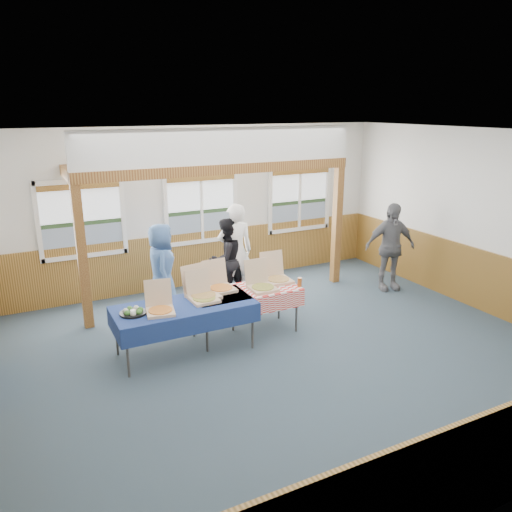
# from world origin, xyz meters

# --- Properties ---
(floor) EXTENTS (8.00, 8.00, 0.00)m
(floor) POSITION_xyz_m (0.00, 0.00, 0.00)
(floor) COLOR #2C3B47
(floor) RESTS_ON ground
(ceiling) EXTENTS (8.00, 8.00, 0.00)m
(ceiling) POSITION_xyz_m (0.00, 0.00, 3.20)
(ceiling) COLOR white
(ceiling) RESTS_ON wall_back
(wall_back) EXTENTS (8.00, 0.00, 8.00)m
(wall_back) POSITION_xyz_m (0.00, 3.50, 1.60)
(wall_back) COLOR silver
(wall_back) RESTS_ON floor
(wall_front) EXTENTS (8.00, 0.00, 8.00)m
(wall_front) POSITION_xyz_m (0.00, -3.50, 1.60)
(wall_front) COLOR silver
(wall_front) RESTS_ON floor
(wall_right) EXTENTS (0.00, 8.00, 8.00)m
(wall_right) POSITION_xyz_m (4.00, 0.00, 1.60)
(wall_right) COLOR silver
(wall_right) RESTS_ON floor
(wainscot_back) EXTENTS (7.98, 0.05, 1.10)m
(wainscot_back) POSITION_xyz_m (0.00, 3.48, 0.55)
(wainscot_back) COLOR brown
(wainscot_back) RESTS_ON floor
(wainscot_front) EXTENTS (7.98, 0.05, 1.10)m
(wainscot_front) POSITION_xyz_m (0.00, -3.48, 0.55)
(wainscot_front) COLOR brown
(wainscot_front) RESTS_ON floor
(wainscot_right) EXTENTS (0.05, 6.98, 1.10)m
(wainscot_right) POSITION_xyz_m (3.98, 0.00, 0.55)
(wainscot_right) COLOR brown
(wainscot_right) RESTS_ON floor
(window_left) EXTENTS (1.56, 0.10, 1.46)m
(window_left) POSITION_xyz_m (-2.30, 3.46, 1.68)
(window_left) COLOR white
(window_left) RESTS_ON wall_back
(window_mid) EXTENTS (1.56, 0.10, 1.46)m
(window_mid) POSITION_xyz_m (0.00, 3.46, 1.68)
(window_mid) COLOR white
(window_mid) RESTS_ON wall_back
(window_right) EXTENTS (1.56, 0.10, 1.46)m
(window_right) POSITION_xyz_m (2.30, 3.46, 1.68)
(window_right) COLOR white
(window_right) RESTS_ON wall_back
(post_left) EXTENTS (0.15, 0.15, 2.40)m
(post_left) POSITION_xyz_m (-2.50, 2.30, 1.20)
(post_left) COLOR #613115
(post_left) RESTS_ON floor
(post_right) EXTENTS (0.15, 0.15, 2.40)m
(post_right) POSITION_xyz_m (2.50, 2.30, 1.20)
(post_right) COLOR #613115
(post_right) RESTS_ON floor
(cross_beam) EXTENTS (5.15, 0.18, 0.18)m
(cross_beam) POSITION_xyz_m (0.00, 2.30, 2.49)
(cross_beam) COLOR #613115
(cross_beam) RESTS_ON post_left
(table_left) EXTENTS (2.14, 1.10, 0.76)m
(table_left) POSITION_xyz_m (-1.34, 0.72, 0.71)
(table_left) COLOR #383838
(table_left) RESTS_ON floor
(table_right) EXTENTS (1.90, 1.40, 0.76)m
(table_right) POSITION_xyz_m (-0.28, 0.86, 0.70)
(table_right) COLOR #383838
(table_right) RESTS_ON floor
(pizza_box_a) EXTENTS (0.46, 0.53, 0.42)m
(pizza_box_a) POSITION_xyz_m (-1.73, 0.61, 0.82)
(pizza_box_a) COLOR #D5AE8E
(pizza_box_a) RESTS_ON table_left
(pizza_box_b) EXTENTS (0.52, 0.59, 0.46)m
(pizza_box_b) POSITION_xyz_m (-1.00, 0.88, 0.83)
(pizza_box_b) COLOR #D5AE8E
(pizza_box_b) RESTS_ON table_left
(pizza_box_c) EXTENTS (0.40, 0.49, 0.42)m
(pizza_box_c) POSITION_xyz_m (-1.03, 0.76, 0.82)
(pizza_box_c) COLOR #D5AE8E
(pizza_box_c) RESTS_ON table_right
(pizza_box_d) EXTENTS (0.42, 0.51, 0.44)m
(pizza_box_d) POSITION_xyz_m (-0.63, 1.05, 0.82)
(pizza_box_d) COLOR #D5AE8E
(pizza_box_d) RESTS_ON table_right
(pizza_box_e) EXTENTS (0.41, 0.50, 0.44)m
(pizza_box_e) POSITION_xyz_m (-0.03, 0.78, 0.82)
(pizza_box_e) COLOR #D5AE8E
(pizza_box_e) RESTS_ON table_right
(pizza_box_f) EXTENTS (0.44, 0.53, 0.46)m
(pizza_box_f) POSITION_xyz_m (0.38, 1.00, 0.83)
(pizza_box_f) COLOR #D5AE8E
(pizza_box_f) RESTS_ON table_right
(veggie_tray) EXTENTS (0.37, 0.37, 0.09)m
(veggie_tray) POSITION_xyz_m (-2.09, 0.72, 0.79)
(veggie_tray) COLOR black
(veggie_tray) RESTS_ON table_left
(drink_glass) EXTENTS (0.07, 0.07, 0.15)m
(drink_glass) POSITION_xyz_m (0.57, 0.61, 0.83)
(drink_glass) COLOR #9B4B19
(drink_glass) RESTS_ON table_right
(woman_white) EXTENTS (0.73, 0.54, 1.83)m
(woman_white) POSITION_xyz_m (0.27, 2.44, 0.92)
(woman_white) COLOR white
(woman_white) RESTS_ON floor
(woman_black) EXTENTS (0.91, 0.80, 1.56)m
(woman_black) POSITION_xyz_m (0.09, 2.47, 0.78)
(woman_black) COLOR black
(woman_black) RESTS_ON floor
(man_blue) EXTENTS (0.67, 0.87, 1.59)m
(man_blue) POSITION_xyz_m (-1.15, 2.49, 0.79)
(man_blue) COLOR #3C6097
(man_blue) RESTS_ON floor
(person_grey) EXTENTS (1.11, 0.68, 1.76)m
(person_grey) POSITION_xyz_m (3.19, 1.45, 0.88)
(person_grey) COLOR slate
(person_grey) RESTS_ON floor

